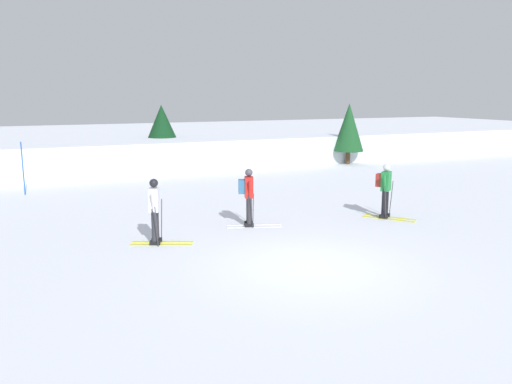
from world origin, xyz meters
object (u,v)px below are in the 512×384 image
(skier_red, at_px, (248,194))
(skier_white, at_px, (155,209))
(skier_green, at_px, (385,188))
(conifer_far_centre, at_px, (162,128))
(conifer_far_left, at_px, (349,128))
(trail_marker_pole, at_px, (23,169))

(skier_red, bearing_deg, skier_white, -166.92)
(skier_green, relative_size, conifer_far_centre, 0.52)
(skier_red, distance_m, conifer_far_left, 14.74)
(conifer_far_centre, bearing_deg, skier_green, -77.44)
(skier_white, distance_m, skier_red, 2.96)
(skier_green, xyz_separation_m, conifer_far_centre, (-3.31, 14.88, 1.07))
(skier_red, bearing_deg, skier_green, -10.32)
(skier_white, height_order, skier_red, same)
(conifer_far_left, height_order, conifer_far_centre, conifer_far_left)
(skier_white, distance_m, conifer_far_centre, 15.30)
(skier_white, relative_size, conifer_far_left, 0.51)
(conifer_far_left, distance_m, conifer_far_centre, 10.22)
(skier_red, distance_m, trail_marker_pole, 9.91)
(skier_red, height_order, trail_marker_pole, trail_marker_pole)
(conifer_far_left, bearing_deg, conifer_far_centre, 158.28)
(skier_red, height_order, conifer_far_left, conifer_far_left)
(skier_white, relative_size, conifer_far_centre, 0.52)
(skier_white, relative_size, trail_marker_pole, 0.84)
(skier_green, distance_m, conifer_far_left, 12.75)
(skier_white, height_order, conifer_far_centre, conifer_far_centre)
(skier_red, height_order, conifer_far_centre, conifer_far_centre)
(skier_white, xyz_separation_m, conifer_far_centre, (3.87, 14.76, 1.11))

